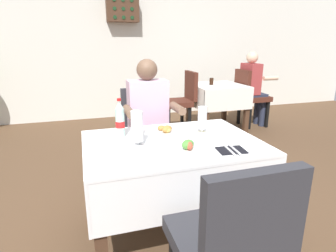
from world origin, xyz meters
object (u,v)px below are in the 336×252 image
object	(u,v)px
chair_near_camera_side	(229,242)
background_chair_right	(250,94)
main_dining_table	(172,164)
background_dining_table	(217,96)
beer_glass_right	(202,120)
napkin_cutlery_set	(231,150)
background_patron	(253,85)
chair_far_diner_seat	(146,132)
beer_glass_middle	(136,124)
plate_far_diner	(166,131)
seated_diner_far	(149,120)
beer_glass_left	(138,128)
background_chair_left	(181,98)
plate_near_camera	(189,148)
background_table_tumbler	(211,81)
wall_bottle_rack	(122,9)
cola_bottle_primary	(120,120)

from	to	relation	value
chair_near_camera_side	background_chair_right	distance (m)	3.84
main_dining_table	background_dining_table	size ratio (longest dim) A/B	1.42
chair_near_camera_side	background_chair_right	xyz separation A→B (m)	(2.15, 3.18, 0.00)
beer_glass_right	napkin_cutlery_set	world-z (taller)	beer_glass_right
background_chair_right	background_patron	world-z (taller)	background_patron
napkin_cutlery_set	background_chair_right	distance (m)	3.23
main_dining_table	beer_glass_right	xyz separation A→B (m)	(0.27, 0.11, 0.27)
chair_far_diner_seat	beer_glass_middle	xyz separation A→B (m)	(-0.22, -0.69, 0.29)
plate_far_diner	napkin_cutlery_set	world-z (taller)	plate_far_diner
seated_diner_far	beer_glass_right	world-z (taller)	seated_diner_far
main_dining_table	napkin_cutlery_set	xyz separation A→B (m)	(0.30, -0.28, 0.17)
chair_far_diner_seat	beer_glass_left	world-z (taller)	beer_glass_left
background_chair_left	background_patron	world-z (taller)	background_patron
chair_far_diner_seat	beer_glass_middle	bearing A→B (deg)	-108.03
plate_near_camera	background_table_tumbler	xyz separation A→B (m)	(1.39, 2.57, 0.03)
beer_glass_left	background_patron	bearing A→B (deg)	44.31
main_dining_table	background_table_tumbler	xyz separation A→B (m)	(1.43, 2.37, 0.22)
napkin_cutlery_set	background_chair_right	xyz separation A→B (m)	(1.85, 2.64, -0.20)
beer_glass_middle	background_patron	size ratio (longest dim) A/B	0.16
chair_near_camera_side	background_table_tumbler	world-z (taller)	chair_near_camera_side
main_dining_table	beer_glass_middle	size ratio (longest dim) A/B	5.96
background_dining_table	background_patron	bearing A→B (deg)	0.00
plate_far_diner	background_dining_table	xyz separation A→B (m)	(1.52, 2.19, -0.21)
beer_glass_left	background_dining_table	xyz separation A→B (m)	(1.77, 2.38, -0.31)
background_patron	background_table_tumbler	xyz separation A→B (m)	(-0.77, 0.01, 0.09)
wall_bottle_rack	background_chair_left	bearing A→B (deg)	-60.47
background_chair_left	background_table_tumbler	bearing A→B (deg)	1.01
beer_glass_middle	background_table_tumbler	size ratio (longest dim) A/B	1.82
beer_glass_middle	background_table_tumbler	world-z (taller)	beer_glass_middle
chair_far_diner_seat	background_chair_left	xyz separation A→B (m)	(0.91, 1.54, 0.00)
plate_near_camera	background_chair_left	size ratio (longest dim) A/B	0.23
napkin_cutlery_set	cola_bottle_primary	bearing A→B (deg)	142.43
seated_diner_far	plate_near_camera	xyz separation A→B (m)	(0.03, -0.92, 0.06)
beer_glass_middle	beer_glass_right	bearing A→B (deg)	-2.41
seated_diner_far	background_chair_right	world-z (taller)	seated_diner_far
plate_near_camera	beer_glass_left	size ratio (longest dim) A/B	0.97
napkin_cutlery_set	background_table_tumbler	distance (m)	2.88
main_dining_table	background_patron	world-z (taller)	background_patron
beer_glass_left	napkin_cutlery_set	size ratio (longest dim) A/B	1.19
plate_near_camera	background_table_tumbler	world-z (taller)	background_table_tumbler
plate_near_camera	background_table_tumbler	bearing A→B (deg)	61.68
chair_far_diner_seat	background_chair_left	distance (m)	1.79
beer_glass_left	cola_bottle_primary	distance (m)	0.23
beer_glass_right	background_table_tumbler	size ratio (longest dim) A/B	1.82
cola_bottle_primary	napkin_cutlery_set	bearing A→B (deg)	-37.57
plate_far_diner	beer_glass_left	distance (m)	0.33
plate_far_diner	beer_glass_right	world-z (taller)	beer_glass_right
napkin_cutlery_set	background_patron	distance (m)	3.25
seated_diner_far	cola_bottle_primary	size ratio (longest dim) A/B	4.49
beer_glass_left	chair_near_camera_side	bearing A→B (deg)	-73.17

